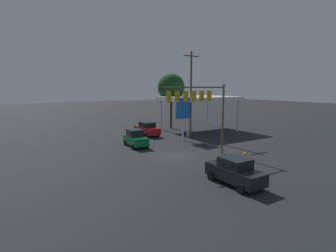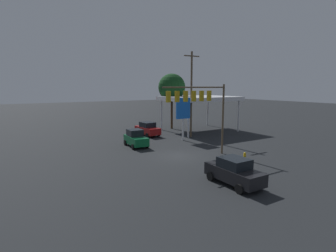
{
  "view_description": "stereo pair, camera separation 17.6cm",
  "coord_description": "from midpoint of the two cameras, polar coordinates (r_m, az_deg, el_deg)",
  "views": [
    {
      "loc": [
        14.22,
        21.29,
        6.91
      ],
      "look_at": [
        0.0,
        -2.0,
        2.78
      ],
      "focal_mm": 28.0,
      "sensor_mm": 36.0,
      "label": 1
    },
    {
      "loc": [
        14.07,
        21.38,
        6.91
      ],
      "look_at": [
        0.0,
        -2.0,
        2.78
      ],
      "focal_mm": 28.0,
      "sensor_mm": 36.0,
      "label": 2
    }
  ],
  "objects": [
    {
      "name": "traffic_signal_assembly",
      "position": [
        25.19,
        6.48,
        5.42
      ],
      "size": [
        7.23,
        0.43,
        7.14
      ],
      "color": "brown",
      "rests_on": "ground"
    },
    {
      "name": "utility_pole",
      "position": [
        35.65,
        4.87,
        7.17
      ],
      "size": [
        2.4,
        0.26,
        11.49
      ],
      "color": "brown",
      "rests_on": "ground"
    },
    {
      "name": "gas_station_canopy",
      "position": [
        41.18,
        6.64,
        5.93
      ],
      "size": [
        10.67,
        8.59,
        5.38
      ],
      "color": "silver",
      "rests_on": "ground"
    },
    {
      "name": "street_tree",
      "position": [
        42.91,
        0.58,
        8.4
      ],
      "size": [
        4.4,
        4.4,
        8.99
      ],
      "color": "#4C331E",
      "rests_on": "ground"
    },
    {
      "name": "sedan_waiting",
      "position": [
        19.4,
        14.07,
        -9.56
      ],
      "size": [
        2.08,
        4.41,
        1.93
      ],
      "rotation": [
        0.0,
        0.0,
        1.58
      ],
      "color": "black",
      "rests_on": "ground"
    },
    {
      "name": "price_sign",
      "position": [
        33.51,
        3.09,
        3.45
      ],
      "size": [
        2.03,
        0.27,
        5.52
      ],
      "color": "silver",
      "rests_on": "ground"
    },
    {
      "name": "fire_hydrant",
      "position": [
        25.46,
        16.18,
        -6.47
      ],
      "size": [
        0.24,
        0.24,
        0.88
      ],
      "color": "gold",
      "rests_on": "ground"
    },
    {
      "name": "ground_plane",
      "position": [
        26.51,
        2.08,
        -6.51
      ],
      "size": [
        200.0,
        200.0,
        0.0
      ],
      "primitive_type": "plane",
      "color": "black"
    },
    {
      "name": "sedan_far",
      "position": [
        37.22,
        -4.71,
        -0.64
      ],
      "size": [
        2.31,
        4.52,
        1.93
      ],
      "rotation": [
        0.0,
        0.0,
        1.64
      ],
      "color": "maroon",
      "rests_on": "ground"
    },
    {
      "name": "hatchback_crossing",
      "position": [
        30.61,
        -7.24,
        -2.7
      ],
      "size": [
        2.08,
        3.87,
        1.97
      ],
      "rotation": [
        0.0,
        0.0,
        1.53
      ],
      "color": "#0C592D",
      "rests_on": "ground"
    }
  ]
}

